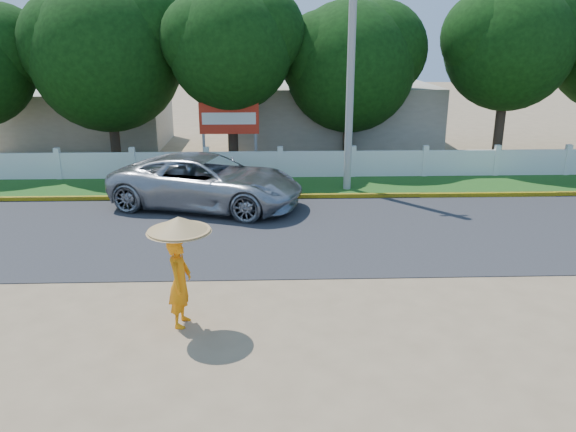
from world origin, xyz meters
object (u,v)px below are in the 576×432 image
object	(u,v)px
utility_pole	(351,76)
monk_with_parasol	(179,256)
vehicle	(207,181)
billboard	(229,122)

from	to	relation	value
utility_pole	monk_with_parasol	bearing A→B (deg)	-114.65
utility_pole	monk_with_parasol	size ratio (longest dim) A/B	3.66
utility_pole	vehicle	bearing A→B (deg)	-157.14
vehicle	billboard	bearing A→B (deg)	11.79
utility_pole	billboard	xyz separation A→B (m)	(-4.62, 3.02, -2.08)
monk_with_parasol	billboard	size ratio (longest dim) A/B	0.78
vehicle	monk_with_parasol	bearing A→B (deg)	-161.01
vehicle	monk_with_parasol	world-z (taller)	monk_with_parasol
monk_with_parasol	utility_pole	bearing A→B (deg)	65.35
billboard	monk_with_parasol	bearing A→B (deg)	-90.55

